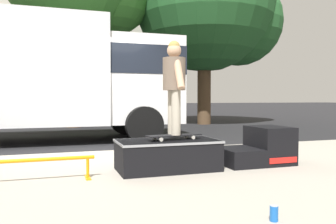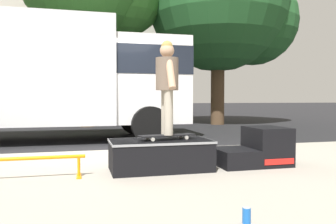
{
  "view_description": "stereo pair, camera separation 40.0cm",
  "coord_description": "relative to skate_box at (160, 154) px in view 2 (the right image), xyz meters",
  "views": [
    {
      "loc": [
        -1.07,
        -6.85,
        1.09
      ],
      "look_at": [
        0.83,
        -1.09,
        0.85
      ],
      "focal_mm": 36.62,
      "sensor_mm": 36.0,
      "label": 1
    },
    {
      "loc": [
        -0.69,
        -6.96,
        1.09
      ],
      "look_at": [
        0.83,
        -1.09,
        0.85
      ],
      "focal_mm": 36.62,
      "sensor_mm": 36.0,
      "label": 2
    }
  ],
  "objects": [
    {
      "name": "box_truck",
      "position": [
        -1.75,
        4.7,
        1.36
      ],
      "size": [
        6.91,
        2.63,
        3.05
      ],
      "color": "silver",
      "rests_on": "ground"
    },
    {
      "name": "sidewalk_slab",
      "position": [
        -0.36,
        -0.5,
        -0.28
      ],
      "size": [
        50.0,
        5.0,
        0.12
      ],
      "primitive_type": "cube",
      "color": "#A8A093",
      "rests_on": "ground"
    },
    {
      "name": "skate_box",
      "position": [
        0.0,
        0.0,
        0.0
      ],
      "size": [
        1.35,
        0.71,
        0.41
      ],
      "color": "black",
      "rests_on": "sidewalk_slab"
    },
    {
      "name": "skater_kid",
      "position": [
        0.1,
        0.01,
        1.0
      ],
      "size": [
        0.31,
        0.65,
        1.27
      ],
      "color": "#B7AD99",
      "rests_on": "skateboard"
    },
    {
      "name": "street_tree_main",
      "position": [
        4.89,
        8.88,
        4.62
      ],
      "size": [
        6.39,
        5.81,
        8.03
      ],
      "color": "brown",
      "rests_on": "ground"
    },
    {
      "name": "skateboard",
      "position": [
        0.1,
        0.01,
        0.25
      ],
      "size": [
        0.8,
        0.34,
        0.07
      ],
      "color": "black",
      "rests_on": "skate_box"
    },
    {
      "name": "ground_plane",
      "position": [
        -0.36,
        2.5,
        -0.34
      ],
      "size": [
        140.0,
        140.0,
        0.0
      ],
      "primitive_type": "plane",
      "color": "black"
    },
    {
      "name": "soda_can",
      "position": [
        0.19,
        -2.09,
        -0.15
      ],
      "size": [
        0.07,
        0.07,
        0.13
      ],
      "color": "#1959B2",
      "rests_on": "sidewalk_slab"
    },
    {
      "name": "grind_rail",
      "position": [
        -1.77,
        -0.13,
        -0.01
      ],
      "size": [
        1.57,
        0.28,
        0.27
      ],
      "color": "orange",
      "rests_on": "sidewalk_slab"
    },
    {
      "name": "house_behind",
      "position": [
        -1.24,
        16.23,
        3.9
      ],
      "size": [
        9.54,
        8.22,
        8.4
      ],
      "color": "beige",
      "rests_on": "ground"
    },
    {
      "name": "kicker_ramp",
      "position": [
        1.44,
        -0.0,
        0.01
      ],
      "size": [
        1.03,
        0.67,
        0.55
      ],
      "color": "black",
      "rests_on": "sidewalk_slab"
    }
  ]
}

